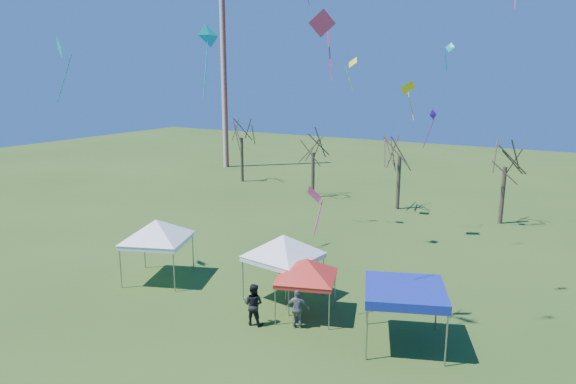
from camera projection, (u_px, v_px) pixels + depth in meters
name	position (u px, v px, depth m)	size (l,w,h in m)	color
ground	(272.00, 335.00, 22.74)	(140.00, 140.00, 0.00)	#314D18
radio_mast	(224.00, 65.00, 62.38)	(0.70, 0.70, 25.00)	silver
tree_0	(241.00, 122.00, 54.62)	(3.83, 3.83, 8.44)	#3D2D21
tree_1	(313.00, 136.00, 47.52)	(3.42, 3.42, 7.54)	#3D2D21
tree_2	(401.00, 136.00, 43.06)	(3.71, 3.71, 8.18)	#3D2D21
tree_3	(507.00, 146.00, 38.71)	(3.59, 3.59, 7.91)	#3D2D21
tent_white_west	(156.00, 224.00, 28.34)	(4.26, 4.26, 4.03)	gray
tent_white_mid	(283.00, 239.00, 25.90)	(4.43, 4.43, 3.94)	gray
tent_red	(306.00, 263.00, 24.06)	(3.56, 3.56, 3.32)	gray
tent_blue	(405.00, 292.00, 21.49)	(4.27, 4.27, 2.60)	gray
person_dark	(253.00, 304.00, 23.55)	(0.96, 0.75, 1.97)	black
person_grey	(298.00, 309.00, 23.23)	(1.09, 0.45, 1.86)	slate
kite_22	(433.00, 116.00, 36.62)	(0.82, 0.97, 2.79)	#7117A4
kite_27	(322.00, 24.00, 20.28)	(1.15, 1.10, 2.80)	#EC3466
kite_1	(315.00, 195.00, 23.25)	(1.21, 1.00, 2.37)	#F6369B
kite_13	(352.00, 62.00, 38.72)	(1.29, 1.18, 2.65)	#FFFA1A
kite_8	(209.00, 36.00, 30.22)	(0.96, 1.59, 4.40)	#0CC2B2
kite_14	(60.00, 48.00, 27.15)	(1.32, 1.12, 3.57)	#0CC0AB
kite_11	(408.00, 88.00, 33.85)	(1.43, 1.53, 2.68)	yellow
kite_19	(450.00, 48.00, 35.18)	(0.78, 0.57, 1.95)	#0BB0AC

